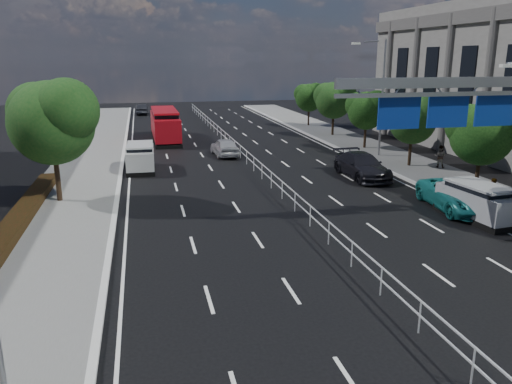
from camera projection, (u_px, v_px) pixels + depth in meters
name	position (u px, v px, depth m)	size (l,w,h in m)	color
ground	(451.00, 365.00, 12.85)	(160.00, 160.00, 0.00)	black
median_fence	(256.00, 166.00, 33.88)	(0.05, 85.00, 1.02)	silver
overhead_gantry	(465.00, 105.00, 22.29)	(10.24, 0.38, 7.45)	gray
streetlight_far	(379.00, 90.00, 38.21)	(2.78, 2.40, 9.00)	gray
near_tree_back	(52.00, 118.00, 25.97)	(4.84, 4.51, 6.69)	black
far_tree_d	(483.00, 131.00, 27.93)	(3.85, 3.59, 5.34)	black
far_tree_e	(414.00, 118.00, 35.02)	(3.63, 3.38, 5.13)	black
far_tree_f	(367.00, 108.00, 42.09)	(3.52, 3.28, 5.02)	black
far_tree_g	(334.00, 98.00, 49.08)	(3.96, 3.69, 5.45)	black
far_tree_h	(310.00, 96.00, 56.22)	(3.41, 3.18, 4.91)	black
white_minivan	(140.00, 157.00, 34.70)	(1.97, 4.36, 1.88)	black
red_bus	(165.00, 124.00, 47.19)	(2.45, 9.83, 2.93)	black
near_car_silver	(225.00, 147.00, 39.99)	(1.70, 4.22, 1.44)	#9D9EA4
near_car_dark	(142.00, 109.00, 68.93)	(1.42, 4.08, 1.34)	black
silver_minivan	(478.00, 202.00, 24.18)	(2.24, 4.43, 1.77)	black
parked_car_teal	(458.00, 196.00, 25.73)	(2.51, 5.45, 1.51)	#1A7674
parked_car_dark	(362.00, 166.00, 32.64)	(2.23, 5.48, 1.59)	black
pedestrian_a	(492.00, 193.00, 25.69)	(0.56, 0.37, 1.55)	gray
pedestrian_b	(440.00, 156.00, 35.03)	(0.76, 0.60, 1.57)	gray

